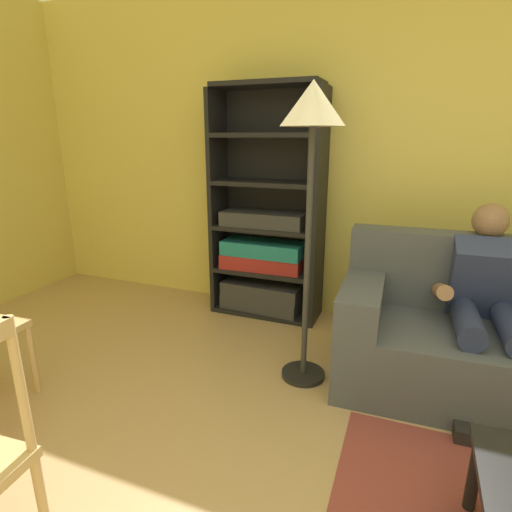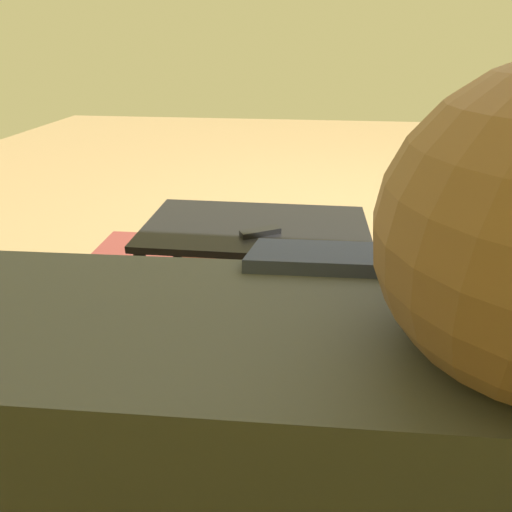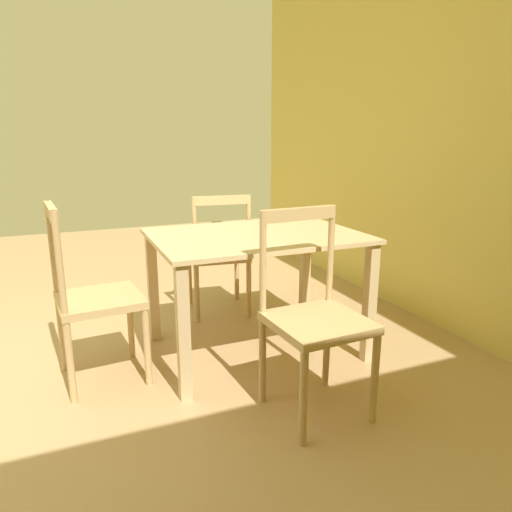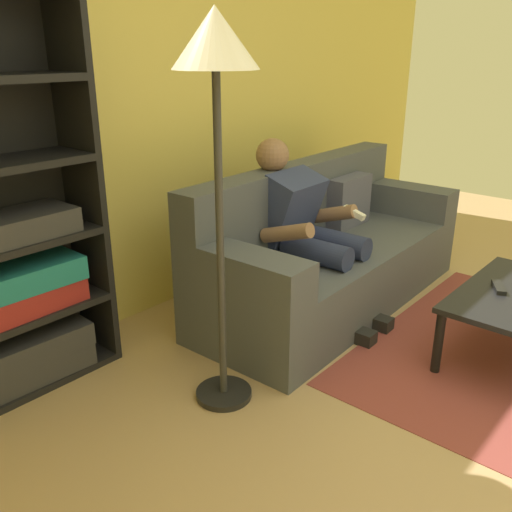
% 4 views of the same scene
% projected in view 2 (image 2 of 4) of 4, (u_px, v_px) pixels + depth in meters
% --- Properties ---
extents(ground_plane, '(8.91, 8.91, 0.00)m').
position_uv_depth(ground_plane, '(421.00, 249.00, 2.54)').
color(ground_plane, tan).
extents(couch, '(2.18, 0.89, 0.92)m').
position_uv_depth(couch, '(222.00, 493.00, 0.82)').
color(couch, '#474C56').
rests_on(couch, ground_plane).
extents(person_lounging, '(0.60, 0.95, 1.11)m').
position_uv_depth(person_lounging, '(380.00, 410.00, 0.69)').
color(person_lounging, navy).
rests_on(person_lounging, ground_plane).
extents(coffee_table, '(0.98, 0.56, 0.39)m').
position_uv_depth(coffee_table, '(256.00, 235.00, 1.90)').
color(coffee_table, black).
rests_on(coffee_table, ground_plane).
extents(tv_remote, '(0.17, 0.13, 0.02)m').
position_uv_depth(tv_remote, '(260.00, 232.00, 1.78)').
color(tv_remote, black).
rests_on(tv_remote, coffee_table).
extents(area_rug, '(2.01, 1.42, 0.01)m').
position_uv_depth(area_rug, '(256.00, 298.00, 2.06)').
color(area_rug, brown).
rests_on(area_rug, ground_plane).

